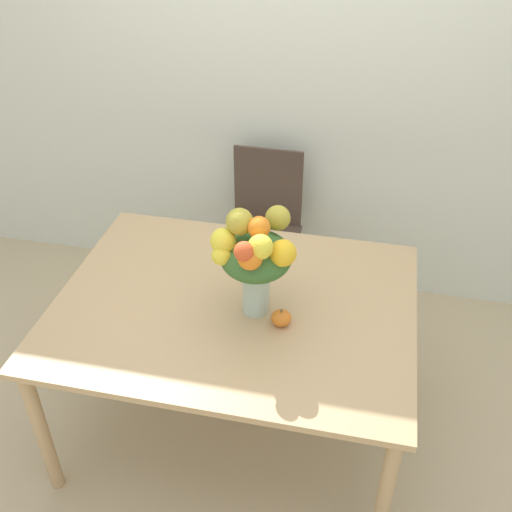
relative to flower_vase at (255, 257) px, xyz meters
The scene contains 6 objects.
ground_plane 1.04m from the flower_vase, 157.57° to the left, with size 12.00×12.00×0.00m, color tan.
wall_back 1.33m from the flower_vase, 94.45° to the left, with size 8.00×0.06×2.70m.
dining_table 0.38m from the flower_vase, 157.57° to the left, with size 1.53×1.18×0.75m.
flower_vase is the anchor object (origin of this frame).
pumpkin 0.28m from the flower_vase, 23.24° to the right, with size 0.08×0.08×0.08m.
dining_chair_near_window 1.15m from the flower_vase, 99.77° to the left, with size 0.43×0.43×0.96m.
Camera 1 is at (0.51, -1.90, 2.41)m, focal length 42.00 mm.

